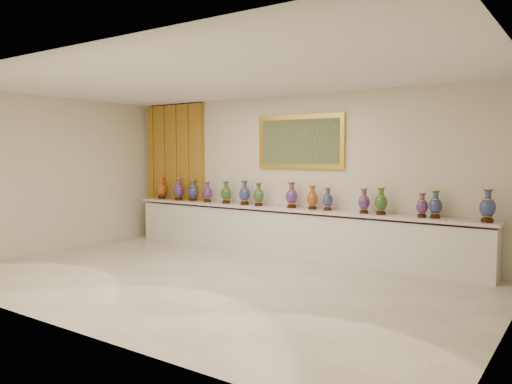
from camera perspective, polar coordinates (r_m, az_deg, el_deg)
ground at (r=7.65m, az=-5.25°, el=-10.03°), size 8.00×8.00×0.00m
room at (r=10.91m, az=-7.27°, el=2.77°), size 8.00×8.00×8.00m
counter at (r=9.38m, az=3.67°, el=-4.61°), size 7.28×0.48×0.90m
vase_0 at (r=11.29m, az=-10.73°, el=0.32°), size 0.29×0.29×0.48m
vase_1 at (r=10.90m, az=-8.85°, el=0.19°), size 0.29×0.29×0.48m
vase_2 at (r=10.72m, az=-7.21°, el=0.07°), size 0.26×0.26×0.45m
vase_3 at (r=10.40m, az=-5.57°, el=-0.09°), size 0.26×0.26×0.43m
vase_4 at (r=10.10m, az=-3.45°, el=-0.16°), size 0.27×0.27×0.45m
vase_5 at (r=9.81m, az=-1.30°, el=-0.21°), size 0.23×0.23×0.48m
vase_6 at (r=9.59m, az=0.31°, el=-0.40°), size 0.26×0.26×0.45m
vase_7 at (r=9.27m, az=4.10°, el=-0.49°), size 0.29×0.29×0.48m
vase_8 at (r=9.06m, az=6.47°, el=-0.75°), size 0.23×0.23×0.44m
vase_9 at (r=8.93m, az=8.20°, el=-0.92°), size 0.22×0.22×0.41m
vase_10 at (r=8.61m, az=12.25°, el=-1.13°), size 0.22×0.22×0.42m
vase_11 at (r=8.48m, az=14.10°, el=-1.16°), size 0.25×0.25×0.45m
vase_12 at (r=8.29m, az=18.46°, el=-1.56°), size 0.21×0.21×0.39m
vase_13 at (r=8.26m, az=19.83°, el=-1.47°), size 0.22×0.22×0.44m
vase_14 at (r=8.05m, az=24.96°, el=-1.58°), size 0.27×0.27×0.50m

